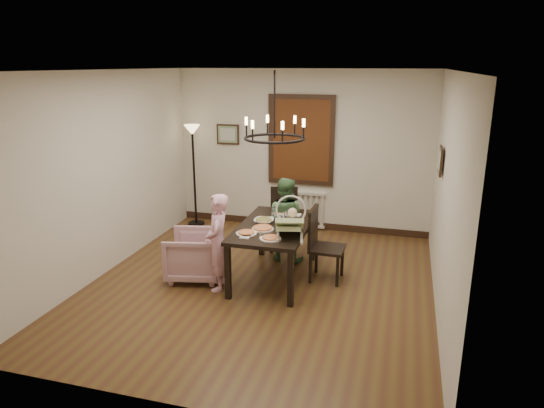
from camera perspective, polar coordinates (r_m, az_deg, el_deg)
The scene contains 17 objects.
room_shell at distance 6.51m, azimuth -0.53°, elevation 3.08°, with size 4.51×5.00×2.81m.
dining_table at distance 6.60m, azimuth 0.28°, elevation -3.18°, with size 0.95×1.66×0.77m.
chair_far at distance 7.69m, azimuth 1.36°, elevation -1.84°, with size 0.44×0.44×0.99m, color black, non-canonical shape.
chair_right at distance 6.64m, azimuth 6.52°, elevation -4.76°, with size 0.45×0.45×1.02m, color black, non-canonical shape.
armchair at distance 6.81m, azimuth -9.17°, elevation -5.94°, with size 0.72×0.74×0.67m, color #C899AD.
elderly_woman at distance 6.38m, azimuth -6.37°, elevation -5.44°, with size 0.39×0.26×1.07m, color #E8A4BC.
seated_man at distance 7.27m, azimuth 1.43°, elevation -2.64°, with size 0.52×0.40×1.06m, color #4B7747.
baby_bouncer at distance 6.08m, azimuth 2.11°, elevation -2.22°, with size 0.40×0.56×0.37m, color beige, non-canonical shape.
salad_bowl at distance 6.61m, azimuth -0.97°, elevation -1.99°, with size 0.32×0.32×0.08m, color white.
pizza_platter at distance 6.37m, azimuth -1.11°, elevation -2.89°, with size 0.29×0.29×0.04m, color tan.
drinking_glass at distance 6.71m, azimuth 0.48°, elevation -1.44°, with size 0.07×0.07×0.14m, color silver.
window_blinds at distance 8.46m, azimuth 3.43°, elevation 7.50°, with size 1.00×0.03×1.40m, color #642C14.
radiator at distance 8.76m, azimuth 3.32°, elevation -0.59°, with size 0.92×0.12×0.62m, color silver, non-canonical shape.
picture_back at distance 8.85m, azimuth -5.21°, elevation 8.16°, with size 0.42×0.03×0.36m, color black.
picture_right at distance 6.75m, azimuth 19.21°, elevation 4.82°, with size 0.42×0.03×0.36m, color black.
floor_lamp at distance 8.90m, azimuth -9.13°, elevation 3.16°, with size 0.30×0.30×1.80m, color black, non-canonical shape.
chandelier at distance 6.29m, azimuth 0.30°, elevation 7.74°, with size 0.80×0.80×0.04m, color black.
Camera 1 is at (1.76, -5.72, 2.88)m, focal length 32.00 mm.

